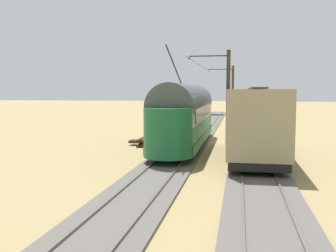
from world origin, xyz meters
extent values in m
plane|color=#937F51|center=(0.00, 0.00, 0.00)|extent=(220.00, 220.00, 0.00)
cube|color=#56514C|center=(-2.25, 0.00, 0.05)|extent=(2.80, 80.00, 0.10)
cube|color=#59544C|center=(-1.53, 0.00, 0.14)|extent=(0.07, 80.00, 0.08)
cube|color=#59544C|center=(-2.97, 0.00, 0.14)|extent=(0.07, 80.00, 0.08)
cube|color=#382819|center=(-2.25, -32.00, 0.11)|extent=(2.50, 0.24, 0.08)
cube|color=#382819|center=(-2.25, -31.35, 0.11)|extent=(2.50, 0.24, 0.08)
cube|color=#382819|center=(-2.25, -30.70, 0.11)|extent=(2.50, 0.24, 0.08)
cube|color=#382819|center=(-2.25, -30.05, 0.11)|extent=(2.50, 0.24, 0.08)
cube|color=#382819|center=(-2.25, -29.40, 0.11)|extent=(2.50, 0.24, 0.08)
cube|color=#56514C|center=(2.25, 0.00, 0.05)|extent=(2.80, 80.00, 0.10)
cube|color=#59544C|center=(2.97, 0.00, 0.14)|extent=(0.07, 80.00, 0.08)
cube|color=#59544C|center=(1.53, 0.00, 0.14)|extent=(0.07, 80.00, 0.08)
cube|color=#382819|center=(2.25, -32.00, 0.11)|extent=(2.50, 0.24, 0.08)
cube|color=#382819|center=(2.25, -31.35, 0.11)|extent=(2.50, 0.24, 0.08)
cube|color=#382819|center=(2.25, -30.70, 0.11)|extent=(2.50, 0.24, 0.08)
cube|color=#382819|center=(2.25, -30.05, 0.11)|extent=(2.50, 0.24, 0.08)
cube|color=#382819|center=(2.25, -29.40, 0.11)|extent=(2.50, 0.24, 0.08)
cube|color=#196033|center=(2.25, 2.97, 0.71)|extent=(2.65, 13.00, 0.55)
cube|color=#196033|center=(2.25, 2.97, 1.46)|extent=(2.55, 13.00, 0.95)
cube|color=#B7C699|center=(2.25, 2.97, 2.46)|extent=(2.55, 13.00, 1.05)
cylinder|color=#4C4C4C|center=(2.25, 2.97, 2.98)|extent=(2.65, 12.74, 2.65)
cylinder|color=#196033|center=(2.25, -3.48, 1.70)|extent=(2.55, 2.55, 2.55)
cylinder|color=#196033|center=(2.25, 9.42, 1.70)|extent=(2.55, 2.55, 2.55)
cube|color=black|center=(2.25, -4.62, 2.72)|extent=(1.63, 0.08, 0.36)
cube|color=black|center=(2.25, -4.66, 2.41)|extent=(1.73, 0.06, 0.80)
cube|color=black|center=(0.95, 2.97, 2.46)|extent=(0.04, 10.92, 0.80)
cube|color=black|center=(3.54, 2.97, 2.46)|extent=(0.04, 10.92, 0.80)
cylinder|color=silver|center=(2.25, -4.74, 1.46)|extent=(0.24, 0.06, 0.24)
cube|color=gray|center=(2.25, -4.68, 0.53)|extent=(1.94, 0.12, 0.20)
cylinder|color=black|center=(2.25, 7.48, 5.21)|extent=(0.07, 5.15, 1.87)
cylinder|color=black|center=(1.53, -1.19, 0.56)|extent=(0.10, 0.76, 0.76)
cylinder|color=black|center=(2.97, -1.19, 0.56)|extent=(0.10, 0.76, 0.76)
cylinder|color=black|center=(1.53, 7.13, 0.56)|extent=(0.10, 0.76, 0.76)
cylinder|color=black|center=(2.97, 7.13, 0.56)|extent=(0.10, 0.76, 0.76)
cube|color=tan|center=(-2.25, 6.07, 2.33)|extent=(2.90, 12.03, 3.20)
cube|color=#332D28|center=(-2.25, 6.07, 3.99)|extent=(0.70, 10.83, 0.08)
cube|color=black|center=(-2.25, 6.07, 0.53)|extent=(2.70, 12.03, 0.36)
cube|color=black|center=(-3.73, 6.07, 2.07)|extent=(0.06, 2.20, 2.56)
cylinder|color=black|center=(-2.97, 1.86, 0.60)|extent=(0.10, 0.84, 0.84)
cylinder|color=black|center=(-1.53, 1.86, 0.60)|extent=(0.10, 0.84, 0.84)
cylinder|color=black|center=(-2.97, 10.28, 0.60)|extent=(0.10, 0.84, 0.84)
cylinder|color=black|center=(-1.53, 10.28, 0.60)|extent=(0.10, 0.84, 0.84)
cylinder|color=#423323|center=(-0.55, -16.55, 3.36)|extent=(0.28, 0.28, 6.72)
cylinder|color=#2D2D2D|center=(0.85, -16.55, 6.32)|extent=(2.80, 0.10, 0.10)
sphere|color=#334733|center=(2.25, -16.55, 6.17)|extent=(0.16, 0.16, 0.16)
cylinder|color=#423323|center=(-0.55, 1.16, 3.36)|extent=(0.28, 0.28, 6.72)
cylinder|color=#2D2D2D|center=(0.85, 1.16, 6.32)|extent=(2.80, 0.10, 0.10)
sphere|color=#334733|center=(2.25, 1.16, 6.17)|extent=(0.16, 0.16, 0.16)
cylinder|color=black|center=(2.25, -7.70, 6.17)|extent=(0.03, 21.71, 0.03)
cylinder|color=black|center=(0.85, -16.55, 6.32)|extent=(2.80, 0.02, 0.02)
cube|color=#382819|center=(4.79, 2.59, 0.09)|extent=(0.24, 2.40, 0.18)
cube|color=#382819|center=(5.09, 2.59, 0.09)|extent=(0.24, 2.40, 0.18)
cube|color=#382819|center=(5.39, 2.59, 0.09)|extent=(0.24, 2.40, 0.18)
cube|color=#382819|center=(5.09, 2.29, 0.27)|extent=(2.40, 0.24, 0.18)
cube|color=#382819|center=(5.09, 2.59, 0.27)|extent=(2.40, 0.24, 0.18)
cube|color=#382819|center=(5.09, 2.89, 0.27)|extent=(2.40, 0.24, 0.18)
cube|color=#382819|center=(4.79, 2.59, 0.45)|extent=(0.24, 2.40, 0.18)
cube|color=#382819|center=(5.09, 2.59, 0.45)|extent=(0.24, 2.40, 0.18)
cube|color=#382819|center=(5.39, 2.59, 0.45)|extent=(0.24, 2.40, 0.18)
camera|label=1|loc=(-1.36, 28.93, 3.88)|focal=41.31mm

